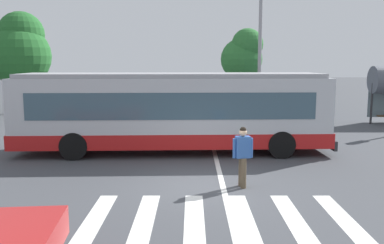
{
  "coord_description": "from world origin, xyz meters",
  "views": [
    {
      "loc": [
        -0.47,
        -11.55,
        3.52
      ],
      "look_at": [
        -0.49,
        3.68,
        1.3
      ],
      "focal_mm": 39.22,
      "sensor_mm": 36.0,
      "label": 1
    }
  ],
  "objects_px": {
    "parked_car_white": "(97,102)",
    "background_tree_left": "(21,50)",
    "parked_car_blue": "(295,102)",
    "twin_arm_street_lamp": "(261,17)",
    "parked_car_charcoal": "(175,103)",
    "parked_car_black": "(257,103)",
    "background_tree_right": "(244,55)",
    "parked_car_champagne": "(136,102)",
    "city_transit_bus": "(173,112)",
    "parked_car_silver": "(217,103)",
    "pedestrian_crossing_street": "(243,153)"
  },
  "relations": [
    {
      "from": "parked_car_white",
      "to": "background_tree_left",
      "type": "bearing_deg",
      "value": 175.57
    },
    {
      "from": "parked_car_white",
      "to": "parked_car_blue",
      "type": "xyz_separation_m",
      "value": [
        13.3,
        0.06,
        0.0
      ]
    },
    {
      "from": "twin_arm_street_lamp",
      "to": "parked_car_blue",
      "type": "bearing_deg",
      "value": 53.72
    },
    {
      "from": "parked_car_charcoal",
      "to": "parked_car_blue",
      "type": "xyz_separation_m",
      "value": [
        8.07,
        0.31,
        0.0
      ]
    },
    {
      "from": "twin_arm_street_lamp",
      "to": "parked_car_charcoal",
      "type": "bearing_deg",
      "value": 142.1
    },
    {
      "from": "parked_car_blue",
      "to": "parked_car_black",
      "type": "bearing_deg",
      "value": -177.05
    },
    {
      "from": "twin_arm_street_lamp",
      "to": "background_tree_right",
      "type": "distance_m",
      "value": 9.2
    },
    {
      "from": "background_tree_left",
      "to": "parked_car_champagne",
      "type": "bearing_deg",
      "value": -2.66
    },
    {
      "from": "city_transit_bus",
      "to": "parked_car_blue",
      "type": "relative_size",
      "value": 2.62
    },
    {
      "from": "parked_car_champagne",
      "to": "parked_car_silver",
      "type": "relative_size",
      "value": 1.0
    },
    {
      "from": "city_transit_bus",
      "to": "parked_car_silver",
      "type": "xyz_separation_m",
      "value": [
        2.39,
        11.81,
        -0.82
      ]
    },
    {
      "from": "parked_car_blue",
      "to": "twin_arm_street_lamp",
      "type": "bearing_deg",
      "value": -126.28
    },
    {
      "from": "parked_car_blue",
      "to": "city_transit_bus",
      "type": "bearing_deg",
      "value": -122.41
    },
    {
      "from": "parked_car_white",
      "to": "parked_car_charcoal",
      "type": "bearing_deg",
      "value": -2.73
    },
    {
      "from": "parked_car_charcoal",
      "to": "twin_arm_street_lamp",
      "type": "distance_m",
      "value": 8.18
    },
    {
      "from": "parked_car_charcoal",
      "to": "background_tree_right",
      "type": "relative_size",
      "value": 0.75
    },
    {
      "from": "city_transit_bus",
      "to": "pedestrian_crossing_street",
      "type": "xyz_separation_m",
      "value": [
        2.17,
        -4.58,
        -0.62
      ]
    },
    {
      "from": "pedestrian_crossing_street",
      "to": "background_tree_left",
      "type": "xyz_separation_m",
      "value": [
        -12.9,
        16.95,
        3.3
      ]
    },
    {
      "from": "parked_car_charcoal",
      "to": "background_tree_right",
      "type": "bearing_deg",
      "value": 44.75
    },
    {
      "from": "parked_car_champagne",
      "to": "background_tree_left",
      "type": "xyz_separation_m",
      "value": [
        -7.64,
        0.35,
        3.5
      ]
    },
    {
      "from": "parked_car_black",
      "to": "twin_arm_street_lamp",
      "type": "xyz_separation_m",
      "value": [
        -0.46,
        -4.06,
        5.18
      ]
    },
    {
      "from": "pedestrian_crossing_street",
      "to": "parked_car_silver",
      "type": "xyz_separation_m",
      "value": [
        0.23,
        16.39,
        -0.2
      ]
    },
    {
      "from": "city_transit_bus",
      "to": "pedestrian_crossing_street",
      "type": "distance_m",
      "value": 5.1
    },
    {
      "from": "parked_car_champagne",
      "to": "parked_car_black",
      "type": "relative_size",
      "value": 1.01
    },
    {
      "from": "pedestrian_crossing_street",
      "to": "parked_car_black",
      "type": "height_order",
      "value": "pedestrian_crossing_street"
    },
    {
      "from": "parked_car_silver",
      "to": "background_tree_left",
      "type": "bearing_deg",
      "value": 177.53
    },
    {
      "from": "parked_car_white",
      "to": "twin_arm_street_lamp",
      "type": "distance_m",
      "value": 12.18
    },
    {
      "from": "pedestrian_crossing_street",
      "to": "parked_car_charcoal",
      "type": "distance_m",
      "value": 16.52
    },
    {
      "from": "city_transit_bus",
      "to": "parked_car_silver",
      "type": "bearing_deg",
      "value": 78.55
    },
    {
      "from": "background_tree_right",
      "to": "twin_arm_street_lamp",
      "type": "bearing_deg",
      "value": -91.0
    },
    {
      "from": "pedestrian_crossing_street",
      "to": "background_tree_right",
      "type": "distance_m",
      "value": 21.78
    },
    {
      "from": "city_transit_bus",
      "to": "parked_car_champagne",
      "type": "relative_size",
      "value": 2.66
    },
    {
      "from": "twin_arm_street_lamp",
      "to": "background_tree_right",
      "type": "relative_size",
      "value": 1.63
    },
    {
      "from": "parked_car_champagne",
      "to": "parked_car_charcoal",
      "type": "relative_size",
      "value": 1.0
    },
    {
      "from": "parked_car_blue",
      "to": "background_tree_right",
      "type": "relative_size",
      "value": 0.77
    },
    {
      "from": "twin_arm_street_lamp",
      "to": "background_tree_left",
      "type": "height_order",
      "value": "twin_arm_street_lamp"
    },
    {
      "from": "parked_car_silver",
      "to": "city_transit_bus",
      "type": "bearing_deg",
      "value": -101.45
    },
    {
      "from": "parked_car_charcoal",
      "to": "background_tree_left",
      "type": "height_order",
      "value": "background_tree_left"
    },
    {
      "from": "parked_car_champagne",
      "to": "parked_car_black",
      "type": "height_order",
      "value": "same"
    },
    {
      "from": "parked_car_silver",
      "to": "twin_arm_street_lamp",
      "type": "xyz_separation_m",
      "value": [
        2.17,
        -3.96,
        5.18
      ]
    },
    {
      "from": "pedestrian_crossing_street",
      "to": "twin_arm_street_lamp",
      "type": "bearing_deg",
      "value": 79.07
    },
    {
      "from": "pedestrian_crossing_street",
      "to": "parked_car_silver",
      "type": "relative_size",
      "value": 0.38
    },
    {
      "from": "parked_car_blue",
      "to": "background_tree_left",
      "type": "height_order",
      "value": "background_tree_left"
    },
    {
      "from": "background_tree_right",
      "to": "parked_car_charcoal",
      "type": "bearing_deg",
      "value": -135.25
    },
    {
      "from": "parked_car_black",
      "to": "parked_car_blue",
      "type": "relative_size",
      "value": 0.98
    },
    {
      "from": "parked_car_black",
      "to": "parked_car_blue",
      "type": "height_order",
      "value": "same"
    },
    {
      "from": "parked_car_charcoal",
      "to": "background_tree_right",
      "type": "distance_m",
      "value": 7.93
    },
    {
      "from": "twin_arm_street_lamp",
      "to": "parked_car_black",
      "type": "bearing_deg",
      "value": 83.54
    },
    {
      "from": "parked_car_champagne",
      "to": "parked_car_charcoal",
      "type": "xyz_separation_m",
      "value": [
        2.67,
        -0.29,
        0.0
      ]
    },
    {
      "from": "background_tree_left",
      "to": "background_tree_right",
      "type": "distance_m",
      "value": 16.09
    }
  ]
}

